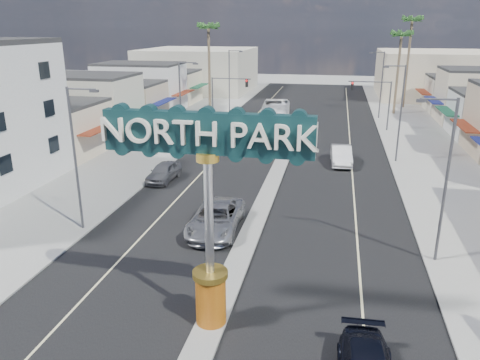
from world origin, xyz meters
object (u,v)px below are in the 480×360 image
at_px(streetlight_r_mid, 399,109).
at_px(car_parked_right, 341,155).
at_px(traffic_signal_left, 226,91).
at_px(palm_right_mid, 401,38).
at_px(city_bus, 274,122).
at_px(palm_right_far, 412,25).
at_px(car_parked_left, 164,172).
at_px(traffic_signal_right, 374,96).
at_px(streetlight_l_near, 77,153).
at_px(streetlight_r_near, 444,174).
at_px(gateway_sign, 208,197).
at_px(palm_left_far, 208,32).
at_px(streetlight_r_far, 381,82).
at_px(streetlight_l_far, 230,78).
at_px(streetlight_l_mid, 182,102).
at_px(suv_left, 216,218).

relative_size(streetlight_r_mid, car_parked_right, 1.76).
height_order(traffic_signal_left, palm_right_mid, palm_right_mid).
bearing_deg(traffic_signal_left, city_bus, -42.38).
bearing_deg(palm_right_mid, streetlight_r_mid, -95.64).
xyz_separation_m(palm_right_far, car_parked_left, (-24.00, -41.64, -11.62)).
bearing_deg(traffic_signal_right, city_bus, -149.68).
xyz_separation_m(streetlight_l_near, streetlight_r_near, (20.87, 0.00, 0.00)).
relative_size(streetlight_l_near, palm_right_far, 0.64).
xyz_separation_m(streetlight_l_near, city_bus, (8.42, 27.45, -3.19)).
height_order(gateway_sign, car_parked_left, gateway_sign).
distance_m(car_parked_left, city_bus, 18.50).
xyz_separation_m(palm_left_far, car_parked_right, (18.50, -21.63, -10.65)).
relative_size(gateway_sign, car_parked_left, 2.05).
relative_size(streetlight_r_far, palm_left_far, 0.69).
relative_size(streetlight_r_far, city_bus, 0.67).
height_order(streetlight_l_near, car_parked_left, streetlight_l_near).
bearing_deg(city_bus, car_parked_left, -117.32).
relative_size(traffic_signal_left, streetlight_r_far, 0.67).
bearing_deg(traffic_signal_right, car_parked_right, -103.27).
relative_size(palm_right_far, car_parked_left, 3.15).
relative_size(gateway_sign, streetlight_l_far, 1.02).
relative_size(traffic_signal_left, streetlight_r_near, 0.67).
distance_m(streetlight_r_mid, car_parked_right, 6.70).
distance_m(streetlight_l_mid, palm_right_mid, 35.44).
bearing_deg(palm_right_mid, car_parked_left, -121.69).
xyz_separation_m(streetlight_r_mid, car_parked_left, (-19.43, -9.64, -4.30)).
bearing_deg(streetlight_l_mid, streetlight_r_mid, 0.00).
distance_m(traffic_signal_right, streetlight_r_near, 34.03).
bearing_deg(car_parked_right, streetlight_r_far, 74.62).
distance_m(suv_left, city_bus, 26.00).
bearing_deg(gateway_sign, city_bus, 93.24).
relative_size(streetlight_l_mid, palm_right_mid, 0.74).
bearing_deg(traffic_signal_right, streetlight_r_mid, -84.90).
xyz_separation_m(palm_right_far, car_parked_right, (-9.50, -33.63, -11.54)).
relative_size(streetlight_r_mid, suv_left, 1.42).
height_order(streetlight_r_near, streetlight_r_far, same).
bearing_deg(palm_left_far, streetlight_r_mid, -40.48).
height_order(traffic_signal_right, car_parked_left, traffic_signal_right).
height_order(gateway_sign, traffic_signal_left, gateway_sign).
xyz_separation_m(streetlight_l_mid, city_bus, (8.42, 7.45, -3.19)).
height_order(streetlight_r_far, car_parked_left, streetlight_r_far).
bearing_deg(streetlight_l_mid, traffic_signal_right, 35.50).
height_order(streetlight_l_mid, palm_left_far, palm_left_far).
xyz_separation_m(traffic_signal_right, city_bus, (-11.20, -6.55, -2.40)).
distance_m(streetlight_l_far, streetlight_r_mid, 30.32).
xyz_separation_m(streetlight_l_mid, streetlight_r_near, (20.87, -20.00, 0.00)).
height_order(gateway_sign, streetlight_r_near, gateway_sign).
bearing_deg(city_bus, suv_left, -95.56).
distance_m(streetlight_r_near, palm_right_mid, 46.40).
xyz_separation_m(streetlight_l_far, car_parked_right, (15.93, -23.63, -4.22)).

